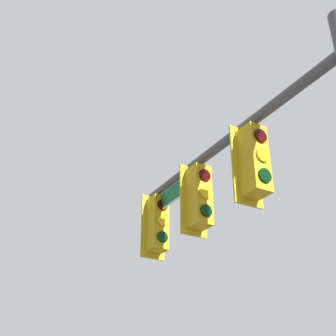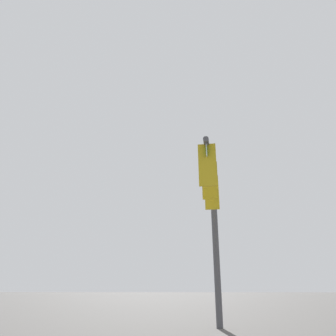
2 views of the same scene
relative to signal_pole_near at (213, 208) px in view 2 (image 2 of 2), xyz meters
The scene contains 1 object.
signal_pole_near is the anchor object (origin of this frame).
Camera 2 is at (8.10, -5.94, 1.38)m, focal length 35.00 mm.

